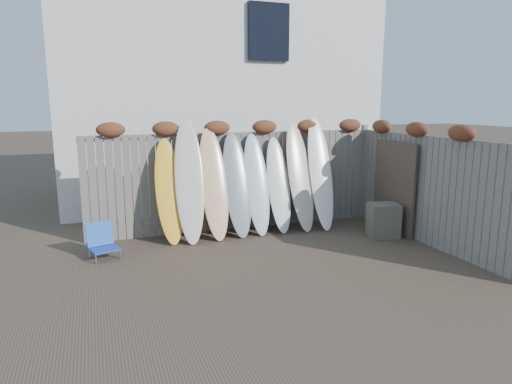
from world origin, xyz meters
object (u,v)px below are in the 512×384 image
object	(u,v)px
beach_chair	(102,241)
surfboard_0	(169,191)
wooden_crate	(383,220)
lattice_panel	(394,188)

from	to	relation	value
beach_chair	surfboard_0	world-z (taller)	surfboard_0
wooden_crate	lattice_panel	bearing A→B (deg)	28.94
wooden_crate	lattice_panel	world-z (taller)	lattice_panel
surfboard_0	wooden_crate	bearing A→B (deg)	-17.99
wooden_crate	surfboard_0	bearing A→B (deg)	164.68
beach_chair	wooden_crate	size ratio (longest dim) A/B	0.90
lattice_panel	surfboard_0	xyz separation A→B (m)	(-4.32, 0.90, 0.05)
beach_chair	wooden_crate	distance (m)	5.25
wooden_crate	surfboard_0	distance (m)	4.17
wooden_crate	lattice_panel	xyz separation A→B (m)	(0.34, 0.19, 0.59)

